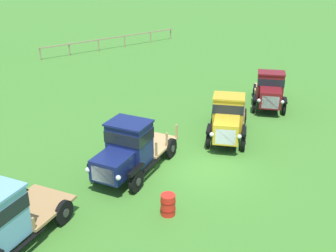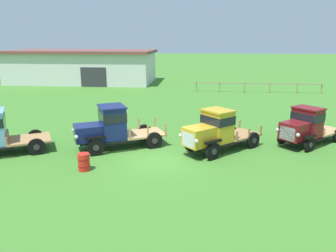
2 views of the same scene
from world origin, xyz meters
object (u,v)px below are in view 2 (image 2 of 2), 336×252
at_px(farm_shed, 83,66).
at_px(vintage_truck_second_in_line, 110,127).
at_px(oil_drum_beside_row, 84,162).
at_px(vintage_truck_far_side, 305,126).
at_px(vintage_truck_midrow_center, 215,130).

height_order(farm_shed, vintage_truck_second_in_line, farm_shed).
height_order(farm_shed, oil_drum_beside_row, farm_shed).
distance_m(vintage_truck_second_in_line, vintage_truck_far_side, 10.82).
relative_size(vintage_truck_second_in_line, vintage_truck_far_side, 1.16).
height_order(vintage_truck_second_in_line, oil_drum_beside_row, vintage_truck_second_in_line).
relative_size(farm_shed, vintage_truck_midrow_center, 4.25).
distance_m(farm_shed, vintage_truck_far_side, 33.61).
bearing_deg(vintage_truck_midrow_center, vintage_truck_second_in_line, 179.15).
bearing_deg(oil_drum_beside_row, vintage_truck_second_in_line, 82.62).
distance_m(vintage_truck_midrow_center, oil_drum_beside_row, 6.83).
bearing_deg(oil_drum_beside_row, farm_shed, 109.47).
relative_size(vintage_truck_far_side, oil_drum_beside_row, 5.51).
bearing_deg(vintage_truck_second_in_line, oil_drum_beside_row, -97.38).
bearing_deg(vintage_truck_midrow_center, oil_drum_beside_row, -152.69).
bearing_deg(vintage_truck_far_side, vintage_truck_midrow_center, -162.00).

